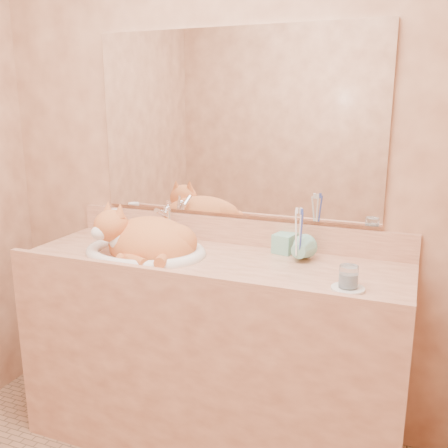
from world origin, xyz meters
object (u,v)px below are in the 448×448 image
at_px(toothbrush_cup, 298,253).
at_px(water_glass, 349,277).
at_px(cat, 145,238).
at_px(vanity_counter, 211,353).
at_px(sink_basin, 145,235).
at_px(soap_dispenser, 280,234).

distance_m(toothbrush_cup, water_glass, 0.31).
relative_size(cat, water_glass, 5.39).
bearing_deg(toothbrush_cup, cat, -170.85).
distance_m(vanity_counter, sink_basin, 0.59).
relative_size(cat, toothbrush_cup, 4.06).
bearing_deg(toothbrush_cup, water_glass, -42.96).
height_order(sink_basin, soap_dispenser, soap_dispenser).
xyz_separation_m(cat, water_glass, (0.87, -0.11, -0.02)).
height_order(vanity_counter, cat, cat).
bearing_deg(vanity_counter, sink_basin, -176.14).
xyz_separation_m(soap_dispenser, toothbrush_cup, (0.10, -0.09, -0.04)).
bearing_deg(vanity_counter, toothbrush_cup, 12.60).
bearing_deg(water_glass, sink_basin, 172.47).
bearing_deg(water_glass, vanity_counter, 166.77).
height_order(soap_dispenser, toothbrush_cup, soap_dispenser).
relative_size(vanity_counter, soap_dispenser, 8.60).
height_order(toothbrush_cup, water_glass, toothbrush_cup).
height_order(vanity_counter, toothbrush_cup, toothbrush_cup).
bearing_deg(soap_dispenser, toothbrush_cup, -29.14).
bearing_deg(water_glass, cat, 172.80).
bearing_deg(cat, sink_basin, 134.28).
distance_m(soap_dispenser, water_glass, 0.45).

